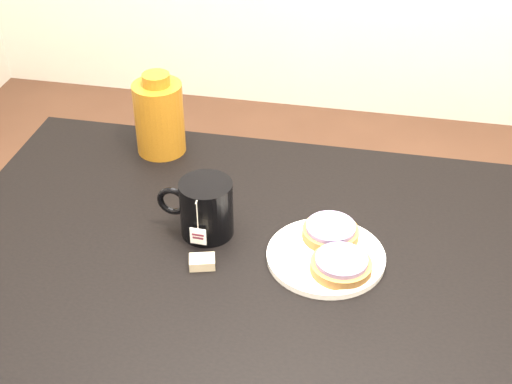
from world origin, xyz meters
TOP-DOWN VIEW (x-y plane):
  - table at (0.00, 0.00)m, footprint 1.40×0.90m
  - plate at (0.01, 0.07)m, footprint 0.21×0.21m
  - bagel_back at (0.01, 0.12)m, footprint 0.14×0.14m
  - bagel_front at (0.04, 0.03)m, footprint 0.12×0.12m
  - mug at (-0.22, 0.10)m, footprint 0.15×0.11m
  - teabag_pouch at (-0.20, 0.01)m, footprint 0.05×0.04m
  - bagel_package at (-0.39, 0.36)m, footprint 0.14×0.14m

SIDE VIEW (x-z plane):
  - table at x=0.00m, z-range 0.29..1.04m
  - plate at x=0.01m, z-range 0.75..0.77m
  - teabag_pouch at x=-0.20m, z-range 0.75..0.77m
  - bagel_front at x=0.04m, z-range 0.76..0.79m
  - bagel_back at x=0.01m, z-range 0.76..0.79m
  - mug at x=-0.22m, z-range 0.75..0.86m
  - bagel_package at x=-0.39m, z-range 0.74..0.92m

